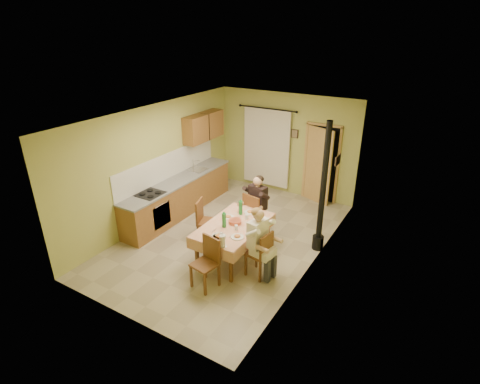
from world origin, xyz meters
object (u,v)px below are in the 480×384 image
Objects in this scene: chair_near at (206,273)px; stove_flue at (321,206)px; chair_far at (256,222)px; chair_left at (208,229)px; chair_right at (259,262)px; man_far at (257,199)px; dining_table at (234,241)px; man_right at (259,235)px.

stove_flue is (1.33, 2.27, 0.73)m from chair_near.
chair_left is at bearing -121.05° from chair_far.
chair_near is 0.99× the size of chair_left.
chair_far is 1.08× the size of chair_right.
chair_near is at bearing -75.67° from man_far.
dining_table is 0.63× the size of stove_flue.
chair_near is 2.73m from stove_flue.
chair_right is at bearing -48.44° from man_far.
man_far is at bearing 38.85° from chair_right.
man_far reaches higher than dining_table.
dining_table is 1.06m from chair_far.
man_far is at bearing 90.00° from chair_far.
man_right is at bearing -21.79° from dining_table.
man_right is (0.67, 0.80, 0.59)m from chair_near.
dining_table is 1.94m from stove_flue.
man_right reaches higher than chair_near.
chair_right is at bearing -120.41° from chair_near.
man_far is at bearing -175.51° from stove_flue.
chair_near is 2.23m from man_far.
chair_left is at bearing 80.22° from man_right.
chair_near reaches higher than chair_right.
chair_near is 0.70× the size of man_far.
stove_flue is at bearing 16.46° from chair_far.
dining_table is at bearing 56.60° from chair_left.
chair_left reaches higher than chair_near.
chair_near is 1.02× the size of chair_right.
stove_flue reaches higher than chair_far.
chair_right is 0.97× the size of chair_left.
chair_left is at bearing -156.50° from stove_flue.
chair_left is at bearing -120.63° from man_far.
chair_far is at bearing 92.47° from dining_table.
chair_near is (0.11, -2.14, -0.00)m from chair_far.
stove_flue is (1.44, 0.11, 0.15)m from man_far.
chair_near is 1.57m from chair_left.
man_far is (-0.05, 1.07, 0.50)m from dining_table.
man_far reaches higher than chair_far.
dining_table is 0.84m from chair_left.
chair_left is 0.35× the size of stove_flue.
chair_far is 0.59m from man_far.
man_right is at bearing -119.79° from chair_near.
stove_flue reaches higher than dining_table.
chair_far reaches higher than chair_left.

